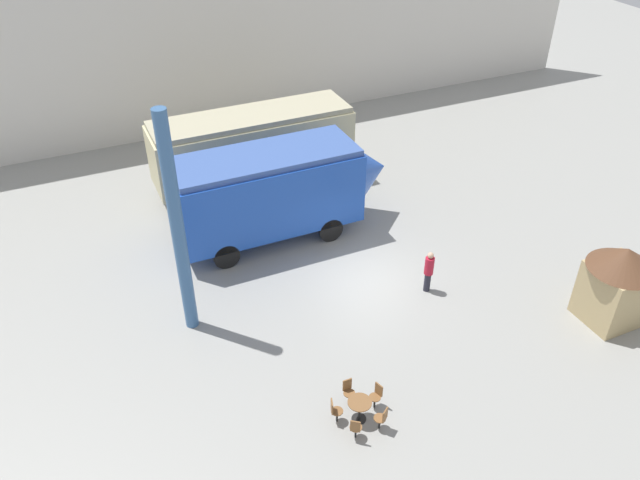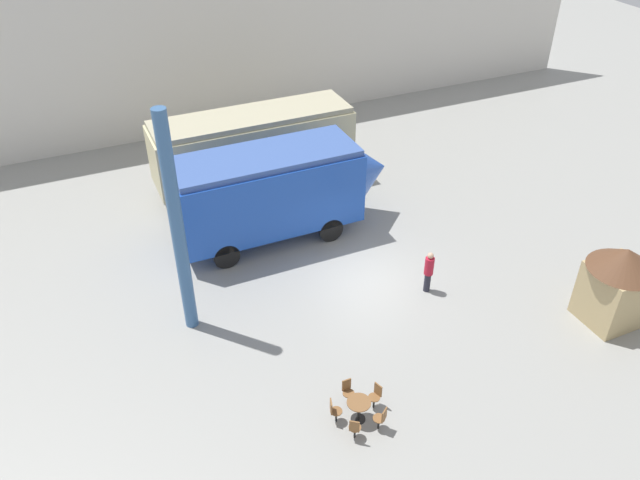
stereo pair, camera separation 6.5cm
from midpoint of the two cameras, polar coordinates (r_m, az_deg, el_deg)
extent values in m
plane|color=gray|center=(23.87, 4.29, -3.58)|extent=(80.00, 80.00, 0.00)
cube|color=silver|center=(34.69, -7.89, 17.35)|extent=(44.00, 0.15, 9.00)
cube|color=beige|center=(28.88, -6.06, 8.59)|extent=(9.11, 2.64, 2.59)
cube|color=tan|center=(28.28, -6.24, 11.15)|extent=(8.93, 2.43, 0.24)
cylinder|color=black|center=(29.38, -0.02, 6.02)|extent=(1.22, 0.12, 1.22)
cylinder|color=black|center=(31.43, -1.90, 8.05)|extent=(1.22, 0.12, 1.22)
cylinder|color=black|center=(27.91, -10.34, 3.71)|extent=(1.22, 0.12, 1.22)
cylinder|color=black|center=(30.05, -11.63, 5.97)|extent=(1.22, 0.12, 1.22)
cube|color=blue|center=(25.05, -4.81, 4.39)|extent=(7.40, 2.86, 2.92)
cone|color=blue|center=(26.65, 4.44, 6.42)|extent=(1.67, 2.71, 2.71)
cube|color=#3A579D|center=(24.29, -4.99, 7.60)|extent=(7.26, 2.63, 0.24)
cylinder|color=black|center=(25.55, 1.11, 0.89)|extent=(1.05, 0.12, 1.05)
cylinder|color=black|center=(27.65, -1.29, 3.80)|extent=(1.05, 0.12, 1.05)
cylinder|color=black|center=(24.33, -8.43, -1.51)|extent=(1.05, 0.12, 1.05)
cylinder|color=black|center=(26.53, -10.16, 1.71)|extent=(1.05, 0.12, 1.05)
cylinder|color=black|center=(19.13, 3.60, -16.00)|extent=(0.44, 0.44, 0.02)
cylinder|color=black|center=(18.85, 3.64, -15.32)|extent=(0.08, 0.08, 0.70)
cylinder|color=brown|center=(18.58, 3.68, -14.60)|extent=(0.71, 0.71, 0.03)
cylinder|color=black|center=(18.57, 3.30, -17.16)|extent=(0.06, 0.06, 0.42)
cylinder|color=brown|center=(18.39, 3.32, -16.73)|extent=(0.36, 0.36, 0.03)
cube|color=brown|center=(18.12, 3.27, -16.66)|extent=(0.26, 0.20, 0.42)
cylinder|color=black|center=(18.81, 5.47, -16.35)|extent=(0.06, 0.06, 0.42)
cylinder|color=brown|center=(18.64, 5.51, -15.92)|extent=(0.36, 0.36, 0.03)
cube|color=brown|center=(18.43, 6.00, -15.65)|extent=(0.26, 0.20, 0.42)
cylinder|color=black|center=(19.29, 5.04, -14.58)|extent=(0.06, 0.06, 0.42)
cylinder|color=brown|center=(19.12, 5.07, -14.14)|extent=(0.36, 0.36, 0.03)
cube|color=brown|center=(19.03, 5.44, -13.46)|extent=(0.13, 0.29, 0.42)
cylinder|color=black|center=(19.34, 2.71, -14.26)|extent=(0.06, 0.06, 0.42)
cylinder|color=brown|center=(19.17, 2.73, -13.83)|extent=(0.36, 0.36, 0.03)
cube|color=brown|center=(19.10, 2.54, -13.07)|extent=(0.29, 0.04, 0.42)
cylinder|color=black|center=(18.90, 1.59, -15.81)|extent=(0.06, 0.06, 0.42)
cylinder|color=brown|center=(18.73, 1.60, -15.38)|extent=(0.36, 0.36, 0.03)
cube|color=brown|center=(18.54, 1.12, -14.97)|extent=(0.13, 0.29, 0.42)
cylinder|color=#262633|center=(23.39, 9.86, -3.80)|extent=(0.24, 0.24, 0.79)
cylinder|color=#B2192D|center=(22.93, 10.04, -2.35)|extent=(0.34, 0.34, 0.70)
sphere|color=tan|center=(22.66, 10.16, -1.42)|extent=(0.23, 0.23, 0.23)
cube|color=tan|center=(23.66, 25.31, -4.51)|extent=(1.80, 1.80, 2.20)
cone|color=brown|center=(22.82, 26.23, -1.59)|extent=(2.34, 2.34, 0.80)
cylinder|color=#386093|center=(19.92, -12.82, 1.02)|extent=(0.44, 0.44, 8.00)
camera|label=1|loc=(0.03, -89.92, 0.06)|focal=35.00mm
camera|label=2|loc=(0.03, 90.08, -0.06)|focal=35.00mm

